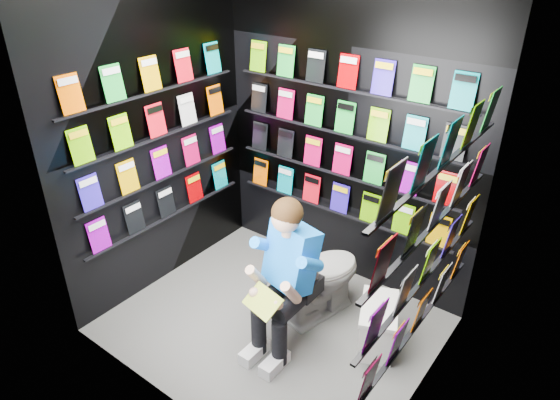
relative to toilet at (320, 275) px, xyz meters
The scene contains 13 objects.
floor 0.55m from the toilet, 119.24° to the right, with size 2.40×2.40×0.00m, color #5F5F5D.
wall_back 1.15m from the toilet, 107.52° to the left, with size 2.40×0.04×2.60m, color black.
wall_front 1.66m from the toilet, 98.44° to the right, with size 2.40×0.04×2.60m, color black.
wall_left 1.72m from the toilet, 165.57° to the right, with size 0.04×2.00×2.60m, color black.
wall_right 1.41m from the toilet, 19.87° to the right, with size 0.04×2.00×2.60m, color black.
comics_back 1.14m from the toilet, 108.33° to the left, with size 2.10×0.06×1.37m, color #B90748, non-canonical shape.
comics_left 1.70m from the toilet, 165.27° to the right, with size 0.06×1.70×1.37m, color #B90748, non-canonical shape.
comics_right 1.40m from the toilet, 20.43° to the right, with size 0.06×1.70×1.37m, color #B90748, non-canonical shape.
toilet is the anchor object (origin of this frame).
longbox 0.60m from the toilet, ahead, with size 0.25×0.45×0.34m, color white.
longbox_lid 0.57m from the toilet, ahead, with size 0.27×0.47×0.03m, color white.
reader 0.54m from the toilet, 90.00° to the right, with size 0.50×0.72×1.34m, color blue, non-canonical shape.
held_comic 0.76m from the toilet, 90.00° to the right, with size 0.28×0.01×0.19m, color green.
Camera 1 is at (1.91, -2.44, 2.81)m, focal length 32.00 mm.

